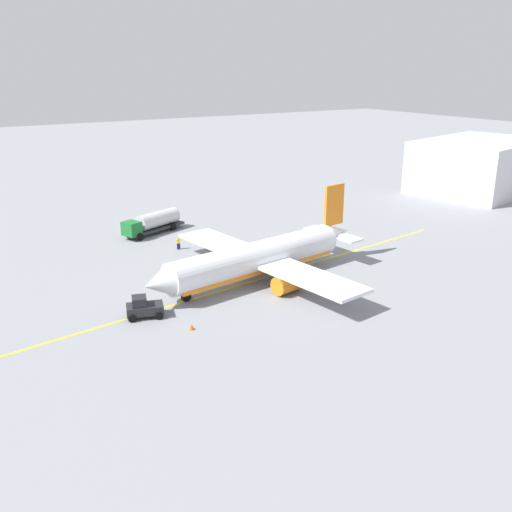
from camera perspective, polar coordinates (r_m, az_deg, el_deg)
ground_plane at (r=66.18m, az=0.00°, el=-2.46°), size 400.00×400.00×0.00m
airplane at (r=65.57m, az=0.33°, el=-0.20°), size 30.41×29.35×9.66m
fuel_tanker at (r=85.58m, az=-10.34°, el=3.38°), size 10.65×5.94×3.15m
pushback_tug at (r=57.53m, az=-11.24°, el=-5.12°), size 4.04×3.23×2.20m
refueling_worker at (r=77.80m, az=-7.81°, el=1.27°), size 0.61×0.51×1.71m
safety_cone_nose at (r=54.47m, az=-6.49°, el=-7.10°), size 0.52×0.52×0.58m
distant_hangar at (r=121.71m, az=21.53°, el=8.47°), size 29.82×23.45×10.01m
taxi_line_marking at (r=66.18m, az=0.00°, el=-2.46°), size 66.31×9.32×0.01m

